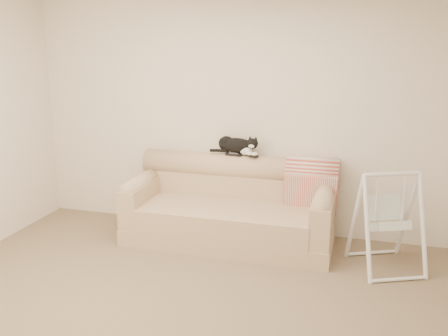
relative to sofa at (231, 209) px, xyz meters
name	(u,v)px	position (x,y,z in m)	size (l,w,h in m)	color
ground_plane	(189,317)	(0.09, -1.62, -0.35)	(5.00, 5.00, 0.00)	brown
room_shell	(185,127)	(0.09, -1.62, 1.18)	(5.04, 4.04, 2.60)	beige
sofa	(231,209)	(0.00, 0.00, 0.00)	(2.20, 0.93, 0.90)	tan
remote_a	(234,154)	(-0.03, 0.22, 0.56)	(0.18, 0.06, 0.03)	black
remote_b	(252,155)	(0.17, 0.22, 0.56)	(0.17, 0.13, 0.02)	black
tuxedo_cat	(237,145)	(0.00, 0.25, 0.65)	(0.56, 0.26, 0.22)	black
throw_blanket	(312,176)	(0.83, 0.23, 0.37)	(0.55, 0.38, 0.58)	#BC3D2C
baby_swing	(388,220)	(1.60, -0.26, 0.13)	(0.78, 0.80, 0.96)	white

